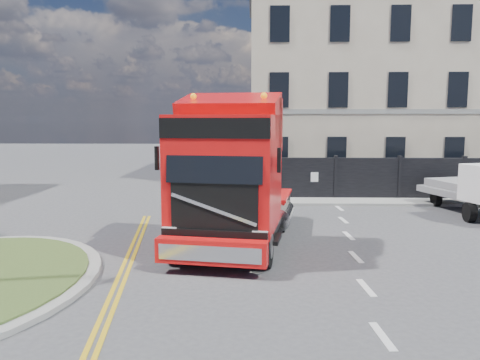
{
  "coord_description": "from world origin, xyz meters",
  "views": [
    {
      "loc": [
        0.07,
        -13.07,
        3.79
      ],
      "look_at": [
        -0.34,
        2.28,
        1.8
      ],
      "focal_mm": 35.0,
      "sensor_mm": 36.0,
      "label": 1
    }
  ],
  "objects": [
    {
      "name": "ground",
      "position": [
        0.0,
        0.0,
        0.0
      ],
      "size": [
        120.0,
        120.0,
        0.0
      ],
      "primitive_type": "plane",
      "color": "#424244",
      "rests_on": "ground"
    },
    {
      "name": "hoarding_fence",
      "position": [
        6.55,
        9.0,
        1.0
      ],
      "size": [
        18.8,
        0.25,
        2.0
      ],
      "color": "black",
      "rests_on": "ground"
    },
    {
      "name": "georgian_building",
      "position": [
        6.0,
        16.5,
        5.77
      ],
      "size": [
        12.3,
        10.3,
        12.8
      ],
      "color": "beige",
      "rests_on": "ground"
    },
    {
      "name": "pavement_far",
      "position": [
        6.0,
        8.1,
        0.06
      ],
      "size": [
        20.0,
        1.6,
        0.12
      ],
      "primitive_type": "cube",
      "color": "gray",
      "rests_on": "ground"
    },
    {
      "name": "truck",
      "position": [
        -0.53,
        0.36,
        1.98
      ],
      "size": [
        3.85,
        7.69,
        4.41
      ],
      "rotation": [
        0.0,
        0.0,
        -0.16
      ],
      "color": "black",
      "rests_on": "ground"
    }
  ]
}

